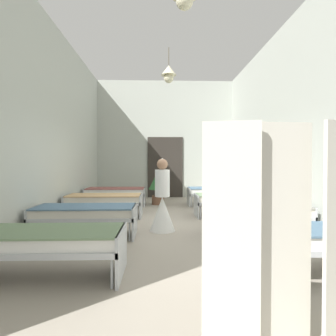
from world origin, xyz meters
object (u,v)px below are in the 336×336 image
bed_right_row_3 (217,192)px  privacy_screen (287,237)px  bed_left_row_0 (45,241)px  bed_left_row_2 (104,200)px  bed_right_row_2 (232,199)px  nurse_near_aisle (162,205)px  bed_right_row_0 (309,239)px  bed_left_row_1 (85,213)px  potted_plant (158,184)px  bed_left_row_3 (116,192)px  bed_right_row_1 (257,212)px

bed_right_row_3 → privacy_screen: (-0.95, -7.14, 0.41)m
bed_left_row_0 → privacy_screen: privacy_screen is taller
bed_left_row_2 → bed_right_row_2: bearing=0.0°
bed_right_row_3 → nurse_near_aisle: nurse_near_aisle is taller
privacy_screen → bed_right_row_0: bearing=51.0°
bed_left_row_1 → bed_right_row_2: 3.80m
bed_left_row_2 → nurse_near_aisle: nurse_near_aisle is taller
bed_left_row_0 → potted_plant: bearing=77.0°
nurse_near_aisle → privacy_screen: (0.88, -3.72, 0.32)m
bed_left_row_2 → bed_left_row_1: bearing=-90.0°
bed_right_row_2 → nurse_near_aisle: (-1.83, -1.52, 0.09)m
bed_left_row_1 → nurse_near_aisle: (1.46, 0.38, 0.09)m
bed_left_row_0 → bed_right_row_3: size_ratio=1.00×
bed_left_row_1 → privacy_screen: bearing=-55.0°
bed_left_row_0 → potted_plant: (1.36, 5.92, 0.26)m
bed_right_row_3 → privacy_screen: 7.21m
bed_left_row_1 → bed_left_row_0: bearing=-90.0°
bed_left_row_2 → bed_left_row_3: same height
bed_left_row_0 → potted_plant: potted_plant is taller
bed_right_row_0 → bed_left_row_1: bearing=150.0°
bed_right_row_2 → bed_right_row_1: bearing=-90.0°
bed_left_row_1 → potted_plant: 4.25m
bed_right_row_3 → potted_plant: size_ratio=1.70×
bed_left_row_0 → nurse_near_aisle: 2.71m
bed_right_row_2 → bed_left_row_0: bearing=-130.9°
bed_left_row_3 → privacy_screen: 7.52m
bed_right_row_3 → privacy_screen: privacy_screen is taller
bed_left_row_2 → bed_right_row_0: bearing=-49.1°
bed_left_row_3 → nurse_near_aisle: size_ratio=1.28×
bed_right_row_3 → potted_plant: 1.95m
bed_left_row_0 → bed_left_row_3: (0.00, 5.70, 0.00)m
bed_left_row_2 → nurse_near_aisle: 2.11m
bed_left_row_0 → bed_right_row_3: bearing=60.0°
bed_right_row_0 → bed_right_row_3: (0.00, 5.70, 0.00)m
bed_left_row_0 → bed_right_row_1: size_ratio=1.00×
nurse_near_aisle → potted_plant: bearing=-44.7°
bed_right_row_1 → bed_right_row_2: (0.00, 1.90, 0.00)m
bed_left_row_2 → privacy_screen: bearing=-66.0°
privacy_screen → bed_right_row_3: bearing=76.9°
nurse_near_aisle → bed_right_row_0: bearing=172.5°
bed_left_row_1 → potted_plant: bearing=71.3°
bed_left_row_2 → potted_plant: (1.36, 2.12, 0.26)m
bed_left_row_0 → bed_right_row_0: 3.29m
bed_right_row_0 → potted_plant: size_ratio=1.70×
bed_left_row_1 → bed_left_row_3: bearing=90.0°
bed_left_row_1 → nurse_near_aisle: bearing=14.5°
nurse_near_aisle → bed_right_row_1: bearing=-147.9°
bed_right_row_3 → potted_plant: (-1.92, 0.22, 0.26)m
bed_right_row_0 → potted_plant: (-1.92, 5.92, 0.26)m
bed_left_row_0 → nurse_near_aisle: bearing=57.3°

